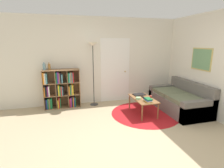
# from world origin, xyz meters

# --- Properties ---
(ground_plane) EXTENTS (14.00, 14.00, 0.00)m
(ground_plane) POSITION_xyz_m (0.00, 0.00, 0.00)
(ground_plane) COLOR tan
(wall_back) EXTENTS (7.41, 0.11, 2.60)m
(wall_back) POSITION_xyz_m (0.01, 2.65, 1.29)
(wall_back) COLOR silver
(wall_back) RESTS_ON ground_plane
(wall_right) EXTENTS (0.08, 5.62, 2.60)m
(wall_right) POSITION_xyz_m (2.23, 1.31, 1.30)
(wall_right) COLOR silver
(wall_right) RESTS_ON ground_plane
(rug) EXTENTS (1.80, 1.80, 0.01)m
(rug) POSITION_xyz_m (0.71, 1.34, 0.00)
(rug) COLOR #B2191E
(rug) RESTS_ON ground_plane
(bookshelf) EXTENTS (1.02, 0.34, 1.12)m
(bookshelf) POSITION_xyz_m (-1.44, 2.43, 0.54)
(bookshelf) COLOR #936B47
(bookshelf) RESTS_ON ground_plane
(floor_lamp) EXTENTS (0.30, 0.30, 1.86)m
(floor_lamp) POSITION_xyz_m (-0.49, 2.39, 1.58)
(floor_lamp) COLOR #333333
(floor_lamp) RESTS_ON ground_plane
(couch) EXTENTS (0.94, 1.73, 0.80)m
(couch) POSITION_xyz_m (1.78, 1.34, 0.27)
(couch) COLOR #66605B
(couch) RESTS_ON ground_plane
(coffee_table) EXTENTS (0.50, 0.94, 0.43)m
(coffee_table) POSITION_xyz_m (0.65, 1.38, 0.38)
(coffee_table) COLOR brown
(coffee_table) RESTS_ON ground_plane
(laptop) EXTENTS (0.35, 0.26, 0.02)m
(laptop) POSITION_xyz_m (0.68, 1.68, 0.44)
(laptop) COLOR black
(laptop) RESTS_ON coffee_table
(bowl) EXTENTS (0.13, 0.13, 0.05)m
(bowl) POSITION_xyz_m (0.49, 1.32, 0.46)
(bowl) COLOR #9ED193
(bowl) RESTS_ON coffee_table
(book_stack_on_table) EXTENTS (0.16, 0.23, 0.08)m
(book_stack_on_table) POSITION_xyz_m (0.65, 1.09, 0.47)
(book_stack_on_table) COLOR gold
(book_stack_on_table) RESTS_ON coffee_table
(cup) EXTENTS (0.07, 0.07, 0.07)m
(cup) POSITION_xyz_m (0.83, 1.31, 0.47)
(cup) COLOR #A33D33
(cup) RESTS_ON coffee_table
(remote) EXTENTS (0.06, 0.17, 0.02)m
(remote) POSITION_xyz_m (0.68, 1.43, 0.44)
(remote) COLOR black
(remote) RESTS_ON coffee_table
(bottle_left) EXTENTS (0.08, 0.08, 0.22)m
(bottle_left) POSITION_xyz_m (-1.84, 2.43, 1.21)
(bottle_left) COLOR #6B93A3
(bottle_left) RESTS_ON bookshelf
(bottle_middle) EXTENTS (0.07, 0.07, 0.21)m
(bottle_middle) POSITION_xyz_m (-1.71, 2.42, 1.20)
(bottle_middle) COLOR olive
(bottle_middle) RESTS_ON bookshelf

